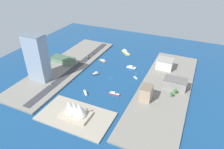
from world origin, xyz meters
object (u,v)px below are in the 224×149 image
tugboat_red (114,94)px  ferry_yellow_fast (126,52)px  apartment_midrise_tan (146,93)px  taxi_yellow_cab (88,56)px  sedan_silver (84,62)px  hotel_broad_white (165,64)px  yacht_sleek_gray (85,93)px  carpark_squat_concrete (175,83)px  catamaran_blue (131,67)px  water_taxi_orange (103,61)px  patrol_launch_navy (96,74)px  van_white (51,84)px  suv_black (89,58)px  traffic_light_waterfront (69,75)px  sailboat_small_white (136,78)px  tower_tall_glass (37,58)px  terminal_long_green (63,60)px  pickup_red (94,54)px  opera_landmark (75,110)px

tugboat_red → ferry_yellow_fast: bearing=-75.5°
apartment_midrise_tan → taxi_yellow_cab: size_ratio=4.16×
sedan_silver → hotel_broad_white: bearing=-163.9°
yacht_sleek_gray → sedan_silver: sedan_silver is taller
carpark_squat_concrete → sedan_silver: carpark_squat_concrete is taller
catamaran_blue → apartment_midrise_tan: (-48.09, 76.63, 11.49)m
catamaran_blue → yacht_sleek_gray: (33.74, 96.30, 0.01)m
yacht_sleek_gray → water_taxi_orange: bearing=-77.3°
patrol_launch_navy → van_white: size_ratio=2.24×
patrol_launch_navy → catamaran_blue: 63.17m
ferry_yellow_fast → patrol_launch_navy: ferry_yellow_fast is taller
ferry_yellow_fast → taxi_yellow_cab: (57.39, 47.72, 1.43)m
suv_black → traffic_light_waterfront: traffic_light_waterfront is taller
water_taxi_orange → sailboat_small_white: (-73.72, 31.15, -0.31)m
tower_tall_glass → traffic_light_waterfront: (-36.80, -21.54, -31.57)m
yacht_sleek_gray → tugboat_red: bearing=-158.7°
ferry_yellow_fast → sailboat_small_white: 93.30m
terminal_long_green → taxi_yellow_cab: (-28.35, -38.79, -3.95)m
ferry_yellow_fast → terminal_long_green: (85.74, 86.51, 5.38)m
yacht_sleek_gray → suv_black: size_ratio=2.55×
water_taxi_orange → traffic_light_waterfront: (21.85, 75.42, 5.71)m
water_taxi_orange → sedan_silver: bearing=43.7°
ferry_yellow_fast → apartment_midrise_tan: (-78.30, 129.11, 10.81)m
catamaran_blue → hotel_broad_white: hotel_broad_white is taller
tugboat_red → taxi_yellow_cab: 126.04m
tower_tall_glass → sedan_silver: tower_tall_glass is taller
ferry_yellow_fast → yacht_sleek_gray: bearing=88.6°
patrol_launch_navy → carpark_squat_concrete: 125.16m
sailboat_small_white → carpark_squat_concrete: carpark_squat_concrete is taller
tower_tall_glass → van_white: (-24.80, 6.12, -34.99)m
traffic_light_waterfront → apartment_midrise_tan: bearing=177.9°
apartment_midrise_tan → pickup_red: size_ratio=4.48×
patrol_launch_navy → traffic_light_waterfront: (32.27, 28.55, 5.46)m
suv_black → opera_landmark: (-62.18, 139.25, 7.92)m
yacht_sleek_gray → tower_tall_glass: 89.31m
catamaran_blue → van_white: 134.38m
tugboat_red → yacht_sleek_gray: (38.05, 14.84, -0.13)m
tugboat_red → catamaran_blue: bearing=-87.0°
sedan_silver → patrol_launch_navy: bearing=147.0°
yacht_sleek_gray → terminal_long_green: bearing=-37.1°
suv_black → van_white: bearing=85.5°
catamaran_blue → taxi_yellow_cab: 87.75m
water_taxi_orange → catamaran_blue: bearing=176.5°
taxi_yellow_cab → suv_black: (-5.13, 7.32, 0.02)m
tower_tall_glass → suv_black: 102.73m
ferry_yellow_fast → apartment_midrise_tan: 151.38m
sedan_silver → pickup_red: bearing=-86.9°
patrol_launch_navy → terminal_long_green: terminal_long_green is taller
tugboat_red → terminal_long_green: size_ratio=0.39×
patrol_launch_navy → sedan_silver: (35.43, -23.00, 2.08)m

